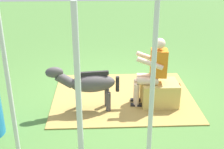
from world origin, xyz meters
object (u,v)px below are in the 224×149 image
hay_bale (159,94)px  tent_pole_left (152,95)px  soda_bottle (179,88)px  tent_pole_right (9,85)px  person_seated (152,69)px  tent_pole_mid (80,124)px  pony_standing (88,84)px

hay_bale → tent_pole_left: size_ratio=0.28×
soda_bottle → tent_pole_right: 3.72m
soda_bottle → person_seated: bearing=34.3°
hay_bale → tent_pole_mid: tent_pole_mid is taller
tent_pole_left → tent_pole_mid: same height
pony_standing → tent_pole_right: bearing=55.9°
hay_bale → soda_bottle: size_ratio=2.80×
hay_bale → tent_pole_right: bearing=34.0°
pony_standing → tent_pole_left: tent_pole_left is taller
tent_pole_right → tent_pole_mid: same height
pony_standing → soda_bottle: bearing=-161.5°
pony_standing → tent_pole_left: 2.10m
pony_standing → soda_bottle: (-1.91, -0.64, -0.44)m
hay_bale → soda_bottle: (-0.52, -0.48, -0.12)m
person_seated → tent_pole_left: 2.06m
person_seated → soda_bottle: 1.05m
hay_bale → pony_standing: pony_standing is taller
tent_pole_mid → tent_pole_left: bearing=-144.1°
soda_bottle → tent_pole_left: bearing=66.6°
person_seated → tent_pole_left: size_ratio=0.55×
pony_standing → tent_pole_left: bearing=115.4°
person_seated → tent_pole_mid: (1.21, 2.58, 0.48)m
person_seated → pony_standing: size_ratio=1.02×
person_seated → pony_standing: (1.22, 0.17, -0.20)m
soda_bottle → tent_pole_left: (1.06, 2.44, 1.11)m
pony_standing → hay_bale: bearing=-173.4°
person_seated → pony_standing: person_seated is taller
tent_pole_right → tent_pole_left: bearing=168.5°
soda_bottle → tent_pole_mid: bearing=58.1°
hay_bale → tent_pole_right: 3.01m
hay_bale → soda_bottle: bearing=-137.5°
pony_standing → tent_pole_mid: 2.50m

